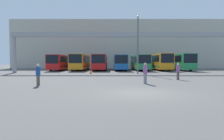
{
  "coord_description": "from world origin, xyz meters",
  "views": [
    {
      "loc": [
        -1.63,
        -11.18,
        1.78
      ],
      "look_at": [
        -1.47,
        23.56,
        0.3
      ],
      "focal_mm": 32.0,
      "sensor_mm": 36.0,
      "label": 1
    }
  ],
  "objects": [
    {
      "name": "bus_slot_4",
      "position": [
        4.02,
        29.52,
        1.76
      ],
      "size": [
        2.59,
        11.95,
        3.04
      ],
      "color": "#268C4C",
      "rests_on": "ground"
    },
    {
      "name": "bus_slot_1",
      "position": [
        -8.04,
        29.52,
        1.83
      ],
      "size": [
        2.6,
        11.95,
        3.17
      ],
      "color": "orange",
      "rests_on": "ground"
    },
    {
      "name": "bus_slot_2",
      "position": [
        -4.02,
        28.87,
        1.79
      ],
      "size": [
        2.6,
        10.64,
        3.1
      ],
      "color": "red",
      "rests_on": "ground"
    },
    {
      "name": "ground_plane",
      "position": [
        0.0,
        0.0,
        0.0
      ],
      "size": [
        200.0,
        200.0,
        0.0
      ],
      "primitive_type": "plane",
      "color": "#514F4C"
    },
    {
      "name": "bus_slot_6",
      "position": [
        12.06,
        29.64,
        1.87
      ],
      "size": [
        2.61,
        12.18,
        3.24
      ],
      "color": "#268C4C",
      "rests_on": "ground"
    },
    {
      "name": "building_backdrop",
      "position": [
        0.0,
        46.73,
        6.38
      ],
      "size": [
        56.48,
        12.0,
        12.76
      ],
      "color": "#B7B2A3",
      "rests_on": "ground"
    },
    {
      "name": "bus_slot_5",
      "position": [
        8.04,
        29.37,
        1.89
      ],
      "size": [
        2.53,
        11.66,
        3.28
      ],
      "color": "orange",
      "rests_on": "ground"
    },
    {
      "name": "bus_slot_3",
      "position": [
        0.0,
        29.2,
        1.74
      ],
      "size": [
        2.46,
        11.32,
        3.01
      ],
      "color": "#1959A5",
      "rests_on": "ground"
    },
    {
      "name": "traffic_cone",
      "position": [
        -4.71,
        17.63,
        0.29
      ],
      "size": [
        0.38,
        0.38,
        0.58
      ],
      "color": "orange",
      "rests_on": "ground"
    },
    {
      "name": "pedestrian_near_center",
      "position": [
        -7.09,
        3.51,
        0.84
      ],
      "size": [
        0.33,
        0.33,
        1.59
      ],
      "rotation": [
        0.0,
        0.0,
        1.48
      ],
      "color": "brown",
      "rests_on": "ground"
    },
    {
      "name": "pedestrian_near_right",
      "position": [
        1.03,
        4.75,
        0.89
      ],
      "size": [
        0.35,
        0.35,
        1.68
      ],
      "rotation": [
        0.0,
        0.0,
        0.89
      ],
      "color": "gray",
      "rests_on": "ground"
    },
    {
      "name": "bus_slot_0",
      "position": [
        -12.06,
        29.35,
        1.75
      ],
      "size": [
        2.46,
        11.6,
        3.03
      ],
      "color": "red",
      "rests_on": "ground"
    },
    {
      "name": "lamp_post",
      "position": [
        2.1,
        17.65,
        4.58
      ],
      "size": [
        0.36,
        0.36,
        8.44
      ],
      "color": "#595B60",
      "rests_on": "ground"
    },
    {
      "name": "overhead_gantry",
      "position": [
        0.0,
        20.08,
        5.42
      ],
      "size": [
        34.49,
        0.8,
        6.31
      ],
      "color": "gray",
      "rests_on": "ground"
    },
    {
      "name": "pedestrian_mid_right",
      "position": [
        4.81,
        8.22,
        0.86
      ],
      "size": [
        0.34,
        0.34,
        1.63
      ],
      "rotation": [
        0.0,
        0.0,
        3.87
      ],
      "color": "brown",
      "rests_on": "ground"
    }
  ]
}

